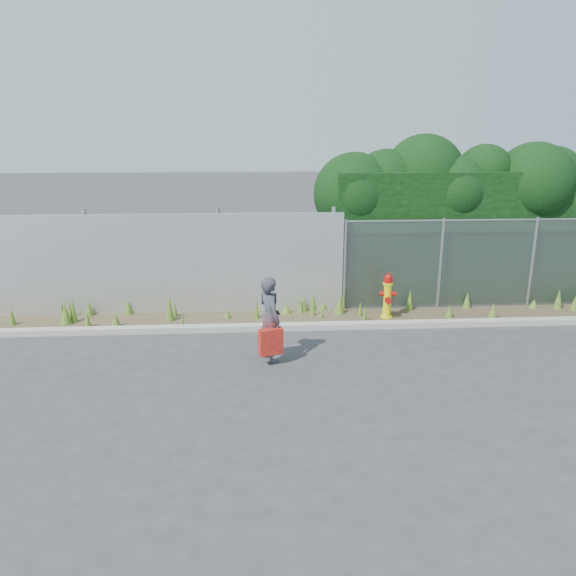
{
  "coord_description": "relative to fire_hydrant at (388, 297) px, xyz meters",
  "views": [
    {
      "loc": [
        -0.92,
        -8.88,
        4.04
      ],
      "look_at": [
        -0.3,
        1.4,
        1.0
      ],
      "focal_mm": 35.0,
      "sensor_mm": 36.0,
      "label": 1
    }
  ],
  "objects": [
    {
      "name": "corrugated_fence",
      "position": [
        -5.12,
        0.67,
        0.61
      ],
      "size": [
        8.5,
        0.21,
        2.3
      ],
      "color": "silver",
      "rests_on": "ground"
    },
    {
      "name": "woman",
      "position": [
        -2.55,
        -2.02,
        0.27
      ],
      "size": [
        0.55,
        0.65,
        1.52
      ],
      "primitive_type": "imported",
      "rotation": [
        0.0,
        0.0,
        1.96
      ],
      "color": "#0F5964",
      "rests_on": "ground"
    },
    {
      "name": "red_tote_bag",
      "position": [
        -2.56,
        -2.26,
        -0.06
      ],
      "size": [
        0.42,
        0.15,
        0.54
      ],
      "rotation": [
        0.0,
        0.0,
        0.33
      ],
      "color": "maroon"
    },
    {
      "name": "hedge",
      "position": [
        2.36,
        1.7,
        1.6
      ],
      "size": [
        7.75,
        2.24,
        3.81
      ],
      "color": "black",
      "rests_on": "ground"
    },
    {
      "name": "chainlink_fence",
      "position": [
        2.37,
        0.66,
        0.54
      ],
      "size": [
        6.5,
        0.07,
        2.05
      ],
      "color": "gray",
      "rests_on": "ground"
    },
    {
      "name": "ground",
      "position": [
        -1.88,
        -2.34,
        -0.49
      ],
      "size": [
        80.0,
        80.0,
        0.0
      ],
      "primitive_type": "plane",
      "color": "#38383A",
      "rests_on": "ground"
    },
    {
      "name": "curb",
      "position": [
        -1.88,
        -0.54,
        -0.43
      ],
      "size": [
        16.0,
        0.22,
        0.12
      ],
      "primitive_type": "cube",
      "color": "#A2A093",
      "rests_on": "ground"
    },
    {
      "name": "fire_hydrant",
      "position": [
        0.0,
        0.0,
        0.0
      ],
      "size": [
        0.34,
        0.31,
        1.02
      ],
      "rotation": [
        0.0,
        0.0,
        -0.11
      ],
      "color": "#FEEB0D",
      "rests_on": "ground"
    },
    {
      "name": "weed_strip",
      "position": [
        -0.95,
        0.19,
        -0.35
      ],
      "size": [
        16.0,
        1.33,
        0.55
      ],
      "color": "#463A28",
      "rests_on": "ground"
    },
    {
      "name": "black_shoulder_bag",
      "position": [
        -2.56,
        -1.81,
        0.57
      ],
      "size": [
        0.24,
        0.1,
        0.18
      ],
      "rotation": [
        0.0,
        0.0,
        -0.32
      ],
      "color": "black"
    }
  ]
}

